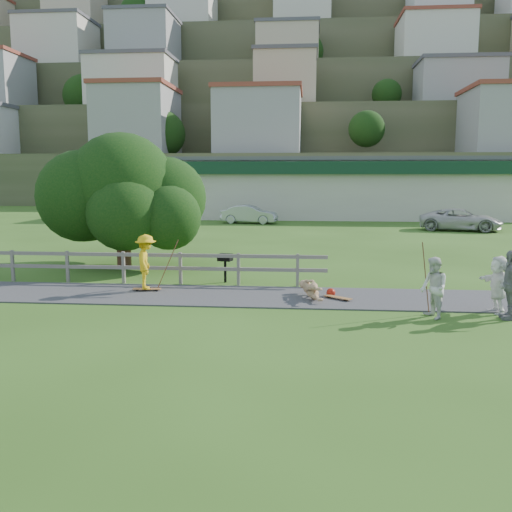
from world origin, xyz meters
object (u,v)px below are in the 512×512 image
object	(u,v)px
car_silver	(249,214)
car_white	(461,220)
skater_fallen	(311,289)
spectator_d	(498,285)
tree	(123,218)
bbq	(225,268)
spectator_a	(434,288)
skater_rider	(146,265)
spectator_b	(510,285)

from	to	relation	value
car_silver	car_white	distance (m)	15.10
skater_fallen	spectator_d	size ratio (longest dim) A/B	1.07
tree	bbq	bearing A→B (deg)	-33.38
tree	spectator_a	bearing A→B (deg)	-34.80
skater_rider	car_silver	world-z (taller)	skater_rider
skater_fallen	spectator_a	world-z (taller)	spectator_a
skater_rider	tree	distance (m)	5.51
car_white	skater_rider	bearing A→B (deg)	158.16
spectator_b	car_silver	xyz separation A→B (m)	(-9.72, 27.85, -0.21)
skater_rider	bbq	bearing A→B (deg)	-65.38
skater_rider	tree	size ratio (longest dim) A/B	0.25
spectator_a	car_silver	xyz separation A→B (m)	(-7.76, 27.98, -0.11)
skater_fallen	spectator_d	distance (m)	5.19
car_silver	car_white	bearing A→B (deg)	-99.08
car_white	tree	size ratio (longest dim) A/B	0.75
skater_rider	skater_fallen	bearing A→B (deg)	-110.60
car_silver	car_white	size ratio (longest dim) A/B	0.80
car_silver	bbq	distance (m)	23.60
spectator_d	car_silver	world-z (taller)	spectator_d
spectator_b	car_white	distance (m)	24.16
skater_rider	car_silver	bearing A→B (deg)	-15.59
spectator_a	car_silver	world-z (taller)	spectator_a
spectator_b	spectator_d	distance (m)	0.65
skater_rider	car_silver	xyz separation A→B (m)	(0.65, 25.37, -0.18)
spectator_a	spectator_d	xyz separation A→B (m)	(1.85, 0.76, -0.02)
spectator_a	bbq	world-z (taller)	spectator_a
bbq	spectator_b	bearing A→B (deg)	-14.48
skater_fallen	tree	world-z (taller)	tree
skater_fallen	car_white	size ratio (longest dim) A/B	0.32
skater_rider	bbq	world-z (taller)	skater_rider
skater_fallen	car_silver	distance (m)	26.38
spectator_a	car_white	xyz separation A→B (m)	(6.75, 23.80, -0.08)
bbq	skater_rider	bearing A→B (deg)	-127.71
tree	spectator_d	bearing A→B (deg)	-28.05
spectator_a	car_silver	distance (m)	29.03
car_white	tree	xyz separation A→B (m)	(-17.49, -16.34, 1.25)
spectator_b	tree	distance (m)	14.72
tree	bbq	size ratio (longest dim) A/B	6.95
bbq	spectator_a	bearing A→B (deg)	-22.29
spectator_d	car_silver	size ratio (longest dim) A/B	0.37
car_white	bbq	xyz separation A→B (m)	(-12.88, -19.38, -0.23)
spectator_b	spectator_d	xyz separation A→B (m)	(-0.11, 0.63, -0.12)
tree	spectator_b	bearing A→B (deg)	-30.04
spectator_b	bbq	distance (m)	9.18
spectator_a	tree	xyz separation A→B (m)	(-10.75, 7.47, 1.17)
skater_rider	spectator_d	size ratio (longest dim) A/B	1.11
car_silver	tree	size ratio (longest dim) A/B	0.61
spectator_d	spectator_a	bearing A→B (deg)	-74.86
spectator_b	skater_fallen	bearing A→B (deg)	-105.69
bbq	skater_fallen	bearing A→B (deg)	-25.60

